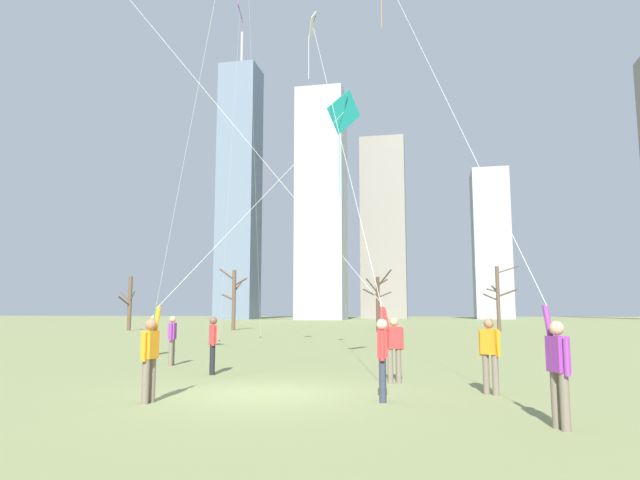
% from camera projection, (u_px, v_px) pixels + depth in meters
% --- Properties ---
extents(ground_plane, '(400.00, 400.00, 0.00)m').
position_uv_depth(ground_plane, '(264.00, 393.00, 12.07)').
color(ground_plane, '#848E56').
extents(kite_flyer_foreground_right_teal, '(3.30, 8.01, 9.00)m').
position_uv_depth(kite_flyer_foreground_right_teal, '(220.00, 267.00, 12.76)').
color(kite_flyer_foreground_right_teal, '#726656').
rests_on(kite_flyer_foreground_right_teal, ground).
extents(kite_flyer_midfield_right_green, '(9.91, 1.59, 13.43)m').
position_uv_depth(kite_flyer_midfield_right_green, '(334.00, 268.00, 14.24)').
color(kite_flyer_midfield_right_green, '#726656').
rests_on(kite_flyer_midfield_right_green, ground).
extents(kite_flyer_foreground_left_white, '(3.57, 9.32, 13.35)m').
position_uv_depth(kite_flyer_foreground_left_white, '(361.00, 253.00, 12.99)').
color(kite_flyer_foreground_left_white, '#33384C').
rests_on(kite_flyer_foreground_left_white, ground).
extents(kite_flyer_midfield_left_orange, '(3.71, 11.55, 14.85)m').
position_uv_depth(kite_flyer_midfield_left_orange, '(503.00, 241.00, 10.55)').
color(kite_flyer_midfield_left_orange, '#726656').
rests_on(kite_flyer_midfield_left_orange, ground).
extents(kite_flyer_far_back_red, '(5.16, 4.07, 18.16)m').
position_uv_depth(kite_flyer_far_back_red, '(173.00, 229.00, 22.24)').
color(kite_flyer_far_back_red, black).
rests_on(kite_flyer_far_back_red, ground).
extents(bystander_watching_nearby, '(0.33, 0.47, 1.62)m').
position_uv_depth(bystander_watching_nearby, '(213.00, 342.00, 15.82)').
color(bystander_watching_nearby, black).
rests_on(bystander_watching_nearby, ground).
extents(bystander_far_off_by_trees, '(0.43, 0.36, 1.62)m').
position_uv_depth(bystander_far_off_by_trees, '(490.00, 352.00, 11.99)').
color(bystander_far_off_by_trees, '#726656').
rests_on(bystander_far_off_by_trees, ground).
extents(bystander_strolling_midfield, '(0.27, 0.50, 1.62)m').
position_uv_depth(bystander_strolling_midfield, '(172.00, 338.00, 18.46)').
color(bystander_strolling_midfield, '#726656').
rests_on(bystander_strolling_midfield, ground).
extents(distant_kite_drifting_left_purple, '(3.33, 6.66, 17.88)m').
position_uv_depth(distant_kite_drifting_left_purple, '(238.00, 40.00, 29.38)').
color(distant_kite_drifting_left_purple, purple).
rests_on(distant_kite_drifting_left_purple, ground).
extents(bare_tree_far_right_edge, '(2.94, 2.26, 5.91)m').
position_uv_depth(bare_tree_far_right_edge, '(234.00, 297.00, 53.78)').
color(bare_tree_far_right_edge, brown).
rests_on(bare_tree_far_right_edge, ground).
extents(bare_tree_left_of_center, '(3.07, 2.25, 5.87)m').
position_uv_depth(bare_tree_left_of_center, '(498.00, 297.00, 50.08)').
color(bare_tree_left_of_center, brown).
rests_on(bare_tree_left_of_center, ground).
extents(bare_tree_right_of_center, '(2.60, 2.82, 5.11)m').
position_uv_depth(bare_tree_right_of_center, '(129.00, 303.00, 52.74)').
color(bare_tree_right_of_center, brown).
rests_on(bare_tree_right_of_center, ground).
extents(bare_tree_leftmost, '(2.87, 2.58, 5.38)m').
position_uv_depth(bare_tree_leftmost, '(378.00, 300.00, 48.66)').
color(bare_tree_leftmost, '#4C3828').
rests_on(bare_tree_leftmost, ground).
extents(skyline_wide_slab, '(8.70, 10.90, 36.64)m').
position_uv_depth(skyline_wide_slab, '(491.00, 244.00, 137.67)').
color(skyline_wide_slab, '#9EA3AD').
rests_on(skyline_wide_slab, ground).
extents(skyline_slender_spire, '(9.02, 8.57, 72.02)m').
position_uv_depth(skyline_slender_spire, '(239.00, 190.00, 135.81)').
color(skyline_slender_spire, slate).
rests_on(skyline_slender_spire, ground).
extents(skyline_mid_tower_left, '(10.70, 8.32, 52.39)m').
position_uv_depth(skyline_mid_tower_left, '(321.00, 203.00, 125.87)').
color(skyline_mid_tower_left, '#9EA3AD').
rests_on(skyline_mid_tower_left, ground).
extents(skyline_short_annex, '(11.39, 5.19, 46.69)m').
position_uv_depth(skyline_short_annex, '(383.00, 227.00, 142.44)').
color(skyline_short_annex, gray).
rests_on(skyline_short_annex, ground).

